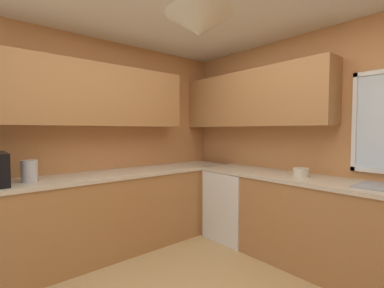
{
  "coord_description": "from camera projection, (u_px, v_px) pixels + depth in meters",
  "views": [
    {
      "loc": [
        1.33,
        -1.18,
        1.4
      ],
      "look_at": [
        -0.7,
        0.54,
        1.27
      ],
      "focal_mm": 25.18,
      "sensor_mm": 36.0,
      "label": 1
    }
  ],
  "objects": [
    {
      "name": "room_shell",
      "position": [
        212.0,
        94.0,
        2.36
      ],
      "size": [
        3.95,
        3.77,
        2.57
      ],
      "color": "#C6844C",
      "rests_on": "ground_plane"
    },
    {
      "name": "counter_run_left",
      "position": [
        104.0,
        214.0,
        3.04
      ],
      "size": [
        0.65,
        3.38,
        0.91
      ],
      "color": "#AD7542",
      "rests_on": "ground_plane"
    },
    {
      "name": "counter_run_back",
      "position": [
        327.0,
        226.0,
        2.64
      ],
      "size": [
        3.04,
        0.65,
        0.91
      ],
      "color": "#AD7542",
      "rests_on": "ground_plane"
    },
    {
      "name": "dishwasher",
      "position": [
        235.0,
        205.0,
        3.5
      ],
      "size": [
        0.6,
        0.6,
        0.87
      ],
      "primitive_type": "cube",
      "color": "white",
      "rests_on": "ground_plane"
    },
    {
      "name": "kettle",
      "position": [
        29.0,
        171.0,
        2.53
      ],
      "size": [
        0.14,
        0.14,
        0.21
      ],
      "primitive_type": "cylinder",
      "color": "#B7B7BC",
      "rests_on": "counter_run_left"
    },
    {
      "name": "bowl",
      "position": [
        301.0,
        172.0,
        2.83
      ],
      "size": [
        0.16,
        0.16,
        0.09
      ],
      "primitive_type": "cylinder",
      "color": "beige",
      "rests_on": "counter_run_back"
    }
  ]
}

